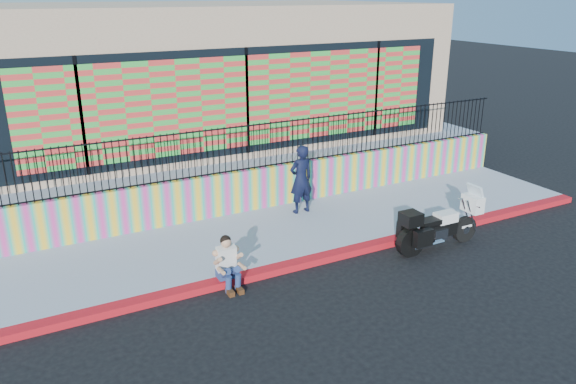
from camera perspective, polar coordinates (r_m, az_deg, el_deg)
ground at (r=12.51m, az=3.87°, el=-6.93°), size 90.00×90.00×0.00m
red_curb at (r=12.48m, az=3.88°, el=-6.63°), size 16.00×0.30×0.15m
sidewalk at (r=13.77m, az=0.28°, el=-3.94°), size 16.00×3.00×0.15m
mural_wall at (r=14.88m, az=-2.62°, el=0.46°), size 16.00×0.20×1.10m
metal_fence at (r=14.54m, az=-2.69°, el=4.74°), size 15.80×0.04×1.20m
elevated_platform at (r=19.44m, az=-9.09°, el=4.63°), size 16.00×10.00×1.25m
storefront_building at (r=18.73m, az=-9.30°, el=12.25°), size 14.00×8.06×4.00m
police_motorcycle at (r=13.23m, az=14.97°, el=-3.28°), size 2.24×0.74×1.40m
police_officer at (r=14.42m, az=1.33°, el=1.31°), size 0.68×0.47×1.80m
seated_man at (r=11.26m, az=-6.00°, el=-7.64°), size 0.54×0.71×1.06m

